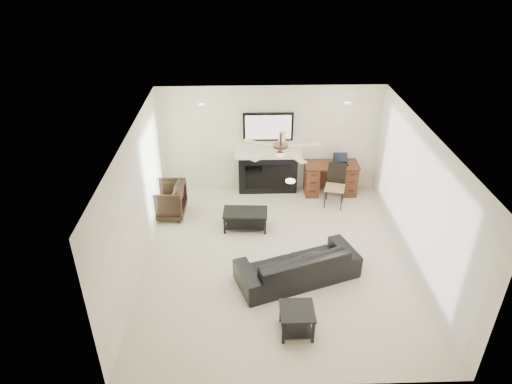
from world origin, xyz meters
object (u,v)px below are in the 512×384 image
desk (330,179)px  coffee_table (245,220)px  armchair (165,200)px  fireplace_unit (268,155)px  sofa (298,264)px

desk → coffee_table: bearing=-144.9°
desk → armchair: bearing=-167.0°
fireplace_unit → desk: (1.45, -0.12, -0.57)m
sofa → armchair: 3.37m
armchair → desk: bearing=105.0°
fireplace_unit → desk: size_ratio=1.57×
armchair → coffee_table: armchair is taller
armchair → desk: size_ratio=0.67×
coffee_table → fireplace_unit: size_ratio=0.47×
armchair → coffee_table: size_ratio=0.90×
sofa → fireplace_unit: bearing=-102.8°
coffee_table → desk: size_ratio=0.74×
coffee_table → desk: (1.99, 1.40, 0.18)m
sofa → fireplace_unit: 3.21m
armchair → fireplace_unit: size_ratio=0.43×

